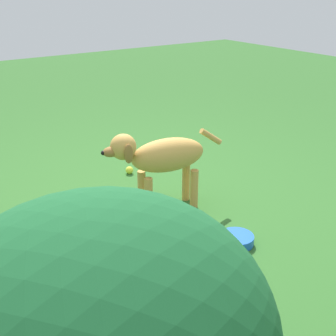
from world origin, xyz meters
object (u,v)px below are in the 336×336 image
(dog, at_px, (161,157))
(tennis_ball_1, at_px, (129,170))
(tennis_ball_0, at_px, (178,253))
(tennis_ball_2, at_px, (93,212))
(water_bowl, at_px, (236,240))

(dog, bearing_deg, tennis_ball_1, -89.61)
(dog, xyz_separation_m, tennis_ball_1, (-0.13, -0.69, -0.37))
(tennis_ball_0, relative_size, tennis_ball_2, 1.00)
(tennis_ball_1, bearing_deg, tennis_ball_0, 72.28)
(dog, height_order, tennis_ball_2, dog)
(dog, height_order, water_bowl, dog)
(tennis_ball_0, height_order, tennis_ball_1, same)
(tennis_ball_2, xyz_separation_m, water_bowl, (-0.59, 0.86, -0.00))
(water_bowl, bearing_deg, tennis_ball_1, -90.30)
(tennis_ball_2, relative_size, water_bowl, 0.30)
(tennis_ball_1, relative_size, water_bowl, 0.30)
(tennis_ball_2, height_order, water_bowl, tennis_ball_2)
(dog, xyz_separation_m, tennis_ball_0, (0.27, 0.58, -0.37))
(tennis_ball_1, bearing_deg, tennis_ball_2, 40.01)
(dog, relative_size, tennis_ball_1, 13.62)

